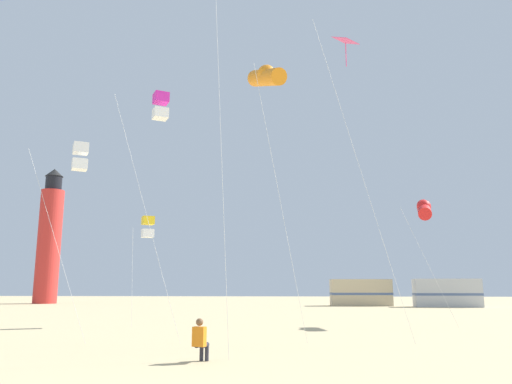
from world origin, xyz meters
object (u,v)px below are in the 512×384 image
at_px(kite_tube_scarlet, 424,209).
at_px(kite_box_gold, 148,227).
at_px(rv_van_tan, 361,293).
at_px(rv_van_silver, 447,293).
at_px(kite_box_white, 80,157).
at_px(kite_diamond_rainbow, 347,53).
at_px(kite_flyer_standing, 200,339).
at_px(lighthouse_distant, 49,239).
at_px(kite_box_magenta, 161,106).
at_px(kite_tube_orange, 266,77).

bearing_deg(kite_tube_scarlet, kite_box_gold, -174.46).
relative_size(rv_van_tan, rv_van_silver, 1.00).
height_order(kite_box_white, kite_tube_scarlet, kite_box_white).
bearing_deg(kite_tube_scarlet, rv_van_tan, 90.49).
bearing_deg(kite_box_gold, kite_diamond_rainbow, -31.02).
height_order(kite_box_gold, kite_diamond_rainbow, kite_diamond_rainbow).
bearing_deg(kite_flyer_standing, kite_tube_scarlet, -110.98).
distance_m(kite_flyer_standing, lighthouse_distant, 53.91).
xyz_separation_m(kite_tube_scarlet, kite_box_magenta, (-12.73, -7.93, 3.36)).
bearing_deg(kite_tube_scarlet, lighthouse_distant, 139.93).
height_order(kite_flyer_standing, rv_van_silver, rv_van_silver).
bearing_deg(kite_box_magenta, rv_van_silver, 57.68).
relative_size(kite_tube_scarlet, kite_box_magenta, 0.68).
bearing_deg(rv_van_silver, rv_van_tan, 165.60).
xyz_separation_m(kite_flyer_standing, kite_tube_orange, (1.52, 5.32, 9.91)).
bearing_deg(kite_box_white, kite_flyer_standing, -41.28).
distance_m(kite_box_white, rv_van_silver, 41.36).
bearing_deg(kite_box_gold, kite_box_white, -97.79).
relative_size(kite_box_gold, kite_tube_scarlet, 0.83).
xyz_separation_m(kite_box_gold, kite_tube_scarlet, (15.05, 1.46, 1.03)).
bearing_deg(kite_tube_scarlet, kite_flyer_standing, -125.05).
distance_m(kite_diamond_rainbow, rv_van_tan, 36.96).
distance_m(lighthouse_distant, rv_van_silver, 46.67).
bearing_deg(kite_tube_scarlet, kite_box_magenta, -148.08).
xyz_separation_m(kite_tube_orange, rv_van_silver, (16.19, 33.36, -9.14)).
distance_m(kite_box_gold, rv_van_tan, 32.75).
bearing_deg(kite_tube_orange, lighthouse_distant, 126.31).
xyz_separation_m(kite_box_gold, rv_van_tan, (14.82, 28.96, -3.80)).
xyz_separation_m(kite_diamond_rainbow, rv_van_silver, (12.79, 32.54, -10.47)).
height_order(kite_box_gold, lighthouse_distant, lighthouse_distant).
height_order(kite_box_white, lighthouse_distant, lighthouse_distant).
xyz_separation_m(kite_flyer_standing, kite_box_gold, (-5.38, 12.33, 4.58)).
bearing_deg(rv_van_silver, kite_flyer_standing, -111.49).
relative_size(kite_tube_scarlet, lighthouse_distant, 0.41).
relative_size(kite_tube_orange, rv_van_silver, 1.71).
bearing_deg(kite_tube_orange, kite_diamond_rainbow, 13.53).
height_order(kite_flyer_standing, kite_box_magenta, kite_box_magenta).
bearing_deg(kite_tube_scarlet, kite_diamond_rainbow, -121.84).
distance_m(kite_flyer_standing, kite_diamond_rainbow, 13.73).
bearing_deg(kite_flyer_standing, kite_box_gold, -52.37).
bearing_deg(kite_box_white, kite_diamond_rainbow, 3.06).
relative_size(kite_flyer_standing, rv_van_silver, 0.18).
xyz_separation_m(kite_diamond_rainbow, kite_box_magenta, (-7.97, -0.27, -2.29)).
xyz_separation_m(kite_tube_orange, kite_tube_scarlet, (8.16, 8.47, -4.31)).
bearing_deg(rv_van_silver, kite_box_gold, -128.12).
distance_m(kite_diamond_rainbow, lighthouse_distant, 51.48).
bearing_deg(lighthouse_distant, kite_flyer_standing, -58.38).
xyz_separation_m(kite_diamond_rainbow, kite_tube_scarlet, (4.75, 7.65, -5.64)).
height_order(kite_tube_orange, rv_van_tan, kite_tube_orange).
bearing_deg(kite_flyer_standing, kite_tube_orange, -91.85).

